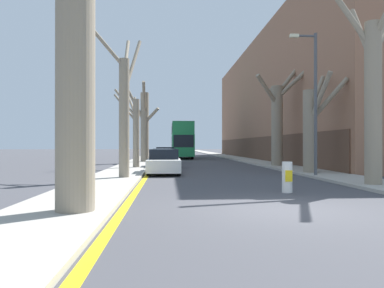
# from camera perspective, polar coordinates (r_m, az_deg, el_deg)

# --- Properties ---
(ground_plane) EXTENTS (300.00, 300.00, 0.00)m
(ground_plane) POSITION_cam_1_polar(r_m,az_deg,el_deg) (9.84, 13.68, -9.71)
(ground_plane) COLOR #424247
(sidewalk_left) EXTENTS (2.60, 120.00, 0.12)m
(sidewalk_left) POSITION_cam_1_polar(r_m,az_deg,el_deg) (59.34, -6.21, -1.71)
(sidewalk_left) COLOR #A39E93
(sidewalk_left) RESTS_ON ground
(sidewalk_right) EXTENTS (2.60, 120.00, 0.12)m
(sidewalk_right) POSITION_cam_1_polar(r_m,az_deg,el_deg) (59.87, 4.37, -1.70)
(sidewalk_right) COLOR #A39E93
(sidewalk_right) RESTS_ON ground
(building_facade_right) EXTENTS (10.08, 47.78, 13.56)m
(building_facade_right) POSITION_cam_1_polar(r_m,az_deg,el_deg) (45.43, 15.29, 6.31)
(building_facade_right) COLOR #93664C
(building_facade_right) RESTS_ON ground
(kerb_line_stripe) EXTENTS (0.24, 120.00, 0.01)m
(kerb_line_stripe) POSITION_cam_1_polar(r_m,az_deg,el_deg) (59.30, -4.78, -1.77)
(kerb_line_stripe) COLOR yellow
(kerb_line_stripe) RESTS_ON ground
(street_tree_left_0) EXTENTS (3.18, 4.05, 8.30)m
(street_tree_left_0) POSITION_cam_1_polar(r_m,az_deg,el_deg) (9.24, -17.28, 12.27)
(street_tree_left_0) COLOR gray
(street_tree_left_0) RESTS_ON ground
(street_tree_left_1) EXTENTS (2.93, 3.41, 7.86)m
(street_tree_left_1) POSITION_cam_1_polar(r_m,az_deg,el_deg) (18.18, -10.41, 5.52)
(street_tree_left_1) COLOR gray
(street_tree_left_1) RESTS_ON ground
(street_tree_left_2) EXTENTS (1.94, 2.14, 5.54)m
(street_tree_left_2) POSITION_cam_1_polar(r_m,az_deg,el_deg) (26.24, -8.71, 2.37)
(street_tree_left_2) COLOR gray
(street_tree_left_2) RESTS_ON ground
(street_tree_left_3) EXTENTS (3.20, 2.68, 7.28)m
(street_tree_left_3) POSITION_cam_1_polar(r_m,az_deg,el_deg) (34.98, -7.28, 2.97)
(street_tree_left_3) COLOR gray
(street_tree_left_3) RESTS_ON ground
(street_tree_right_0) EXTENTS (3.59, 3.06, 8.49)m
(street_tree_right_0) POSITION_cam_1_polar(r_m,az_deg,el_deg) (16.32, 25.83, 7.83)
(street_tree_right_0) COLOR gray
(street_tree_right_0) RESTS_ON ground
(street_tree_right_1) EXTENTS (2.24, 3.33, 5.81)m
(street_tree_right_1) POSITION_cam_1_polar(r_m,az_deg,el_deg) (22.00, 17.81, 2.68)
(street_tree_right_1) COLOR gray
(street_tree_right_1) RESTS_ON ground
(street_tree_right_2) EXTENTS (4.44, 3.60, 7.84)m
(street_tree_right_2) POSITION_cam_1_polar(r_m,az_deg,el_deg) (28.71, 12.99, 3.78)
(street_tree_right_2) COLOR gray
(street_tree_right_2) RESTS_ON ground
(double_decker_bus) EXTENTS (2.54, 10.17, 4.35)m
(double_decker_bus) POSITION_cam_1_polar(r_m,az_deg,el_deg) (46.56, -1.55, 0.83)
(double_decker_bus) COLOR #1E7F47
(double_decker_bus) RESTS_ON ground
(parked_car_0) EXTENTS (1.82, 4.39, 1.41)m
(parked_car_0) POSITION_cam_1_polar(r_m,az_deg,el_deg) (21.32, -4.30, -2.77)
(parked_car_0) COLOR silver
(parked_car_0) RESTS_ON ground
(parked_car_1) EXTENTS (1.86, 4.45, 1.39)m
(parked_car_1) POSITION_cam_1_polar(r_m,az_deg,el_deg) (27.17, -4.17, -2.24)
(parked_car_1) COLOR black
(parked_car_1) RESTS_ON ground
(parked_car_2) EXTENTS (1.80, 4.19, 1.46)m
(parked_car_2) POSITION_cam_1_polar(r_m,az_deg,el_deg) (33.83, -4.07, -1.79)
(parked_car_2) COLOR black
(parked_car_2) RESTS_ON ground
(lamp_post) EXTENTS (1.40, 0.20, 7.33)m
(lamp_post) POSITION_cam_1_polar(r_m,az_deg,el_deg) (20.09, 18.02, 6.93)
(lamp_post) COLOR #4C4F54
(lamp_post) RESTS_ON ground
(traffic_bollard) EXTENTS (0.35, 0.36, 1.06)m
(traffic_bollard) POSITION_cam_1_polar(r_m,az_deg,el_deg) (13.32, 14.30, -4.91)
(traffic_bollard) COLOR white
(traffic_bollard) RESTS_ON ground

